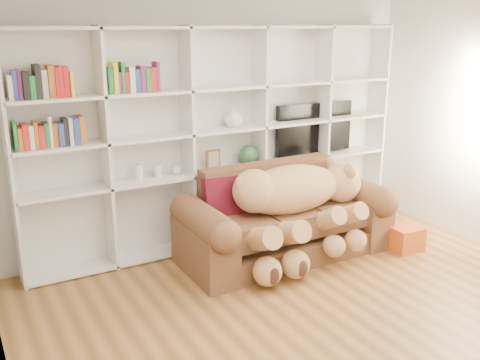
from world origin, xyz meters
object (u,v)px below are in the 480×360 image
tv (314,129)px  gift_box (404,238)px  teddy_bear (297,200)px  sofa (284,222)px

tv → gift_box: bearing=-74.7°
gift_box → tv: bearing=105.3°
teddy_bear → tv: size_ratio=1.59×
gift_box → tv: (-0.34, 1.26, 1.04)m
sofa → gift_box: bearing=-24.7°
sofa → tv: tv is taller
sofa → tv: (0.89, 0.69, 0.82)m
tv → teddy_bear: bearing=-134.3°
sofa → tv: size_ratio=2.12×
sofa → gift_box: sofa is taller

